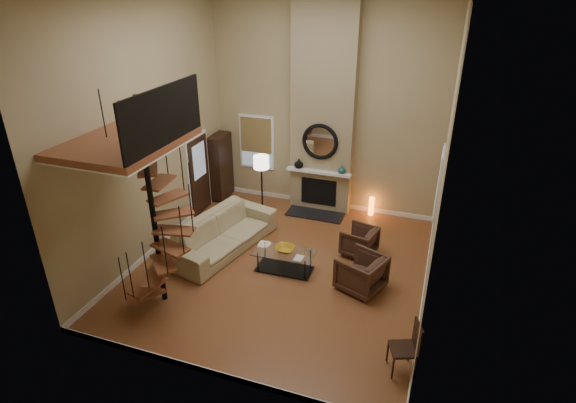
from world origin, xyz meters
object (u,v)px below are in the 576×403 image
(hutch, at_px, (220,166))
(floor_lamp, at_px, (261,167))
(side_chair, at_px, (409,345))
(sofa, at_px, (223,233))
(coffee_table, at_px, (284,259))
(armchair_near, at_px, (362,242))
(accent_lamp, at_px, (371,206))
(armchair_far, at_px, (364,274))

(hutch, distance_m, floor_lamp, 1.80)
(side_chair, bearing_deg, sofa, 151.50)
(coffee_table, height_order, side_chair, side_chair)
(sofa, xyz_separation_m, side_chair, (4.44, -2.41, 0.13))
(armchair_near, bearing_deg, floor_lamp, -95.98)
(sofa, xyz_separation_m, coffee_table, (1.64, -0.40, -0.11))
(floor_lamp, height_order, accent_lamp, floor_lamp)
(floor_lamp, relative_size, accent_lamp, 3.47)
(hutch, xyz_separation_m, coffee_table, (2.91, -2.86, -0.67))
(coffee_table, relative_size, accent_lamp, 2.68)
(coffee_table, height_order, accent_lamp, accent_lamp)
(sofa, relative_size, armchair_far, 3.35)
(armchair_near, xyz_separation_m, coffee_table, (-1.45, -1.11, -0.07))
(sofa, height_order, armchair_far, sofa)
(hutch, distance_m, armchair_far, 5.55)
(sofa, bearing_deg, armchair_near, -63.90)
(armchair_near, height_order, armchair_far, armchair_far)
(accent_lamp, height_order, side_chair, side_chair)
(armchair_far, relative_size, side_chair, 0.93)
(coffee_table, height_order, floor_lamp, floor_lamp)
(hutch, distance_m, accent_lamp, 4.28)
(armchair_near, relative_size, accent_lamp, 1.45)
(hutch, height_order, accent_lamp, hutch)
(armchair_far, relative_size, accent_lamp, 1.72)
(sofa, bearing_deg, coffee_table, -90.52)
(hutch, height_order, sofa, hutch)
(hutch, bearing_deg, floor_lamp, -26.33)
(side_chair, bearing_deg, floor_lamp, 135.34)
(sofa, bearing_deg, hutch, 40.28)
(sofa, distance_m, side_chair, 5.05)
(coffee_table, relative_size, side_chair, 1.44)
(armchair_near, bearing_deg, coffee_table, -39.33)
(armchair_far, bearing_deg, accent_lamp, -150.67)
(coffee_table, bearing_deg, side_chair, -35.76)
(sofa, relative_size, accent_lamp, 5.76)
(accent_lamp, bearing_deg, side_chair, -73.92)
(sofa, relative_size, floor_lamp, 1.66)
(coffee_table, xyz_separation_m, floor_lamp, (-1.35, 2.08, 1.13))
(sofa, bearing_deg, accent_lamp, -33.60)
(armchair_near, distance_m, side_chair, 3.41)
(hutch, height_order, armchair_far, hutch)
(coffee_table, bearing_deg, armchair_far, -3.61)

